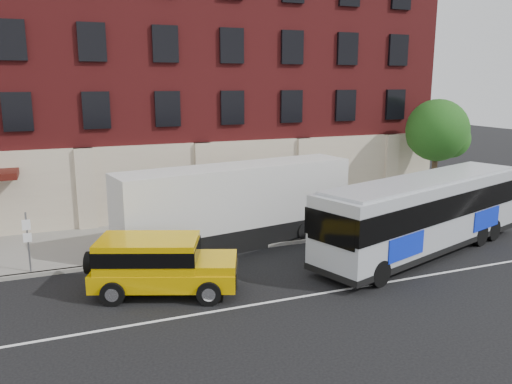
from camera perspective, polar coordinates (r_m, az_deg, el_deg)
name	(u,v)px	position (r m, az deg, el deg)	size (l,w,h in m)	color
ground	(300,304)	(17.67, 4.96, -12.31)	(120.00, 120.00, 0.00)	black
sidewalk	(219,231)	(25.50, -4.11, -4.33)	(60.00, 6.00, 0.15)	gray
kerb	(240,249)	(22.78, -1.82, -6.34)	(60.00, 0.25, 0.15)	gray
lane_line	(294,298)	(18.07, 4.24, -11.69)	(60.00, 0.12, 0.01)	silver
building	(178,77)	(32.10, -8.72, 12.53)	(30.00, 12.10, 15.00)	maroon
sign_pole	(28,239)	(21.34, -24.07, -4.84)	(0.30, 0.20, 2.50)	slate
street_tree	(438,133)	(31.78, 19.58, 6.24)	(3.60, 3.60, 6.20)	#392A1C
city_bus	(425,212)	(23.25, 18.33, -2.08)	(12.32, 6.27, 3.32)	#A7ACB1
yellow_suv	(158,262)	(18.34, -10.85, -7.66)	(5.38, 3.71, 2.01)	#D3A102
shipping_container	(238,206)	(23.09, -2.07, -1.58)	(11.27, 4.13, 3.68)	black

